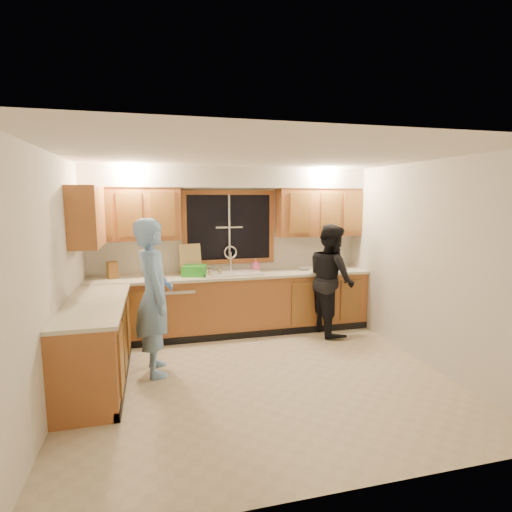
{
  "coord_description": "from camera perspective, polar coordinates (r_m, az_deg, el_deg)",
  "views": [
    {
      "loc": [
        -1.12,
        -4.21,
        2.05
      ],
      "look_at": [
        0.12,
        0.65,
        1.32
      ],
      "focal_mm": 28.0,
      "sensor_mm": 36.0,
      "label": 1
    }
  ],
  "objects": [
    {
      "name": "can_left",
      "position": [
        5.77,
        -6.71,
        -2.44
      ],
      "size": [
        0.08,
        0.08,
        0.13
      ],
      "primitive_type": "cylinder",
      "rotation": [
        0.0,
        0.0,
        0.12
      ],
      "color": "beige",
      "rests_on": "countertop_back"
    },
    {
      "name": "window_frame",
      "position": [
        6.22,
        -3.86,
        4.11
      ],
      "size": [
        1.44,
        0.03,
        1.14
      ],
      "color": "black",
      "rests_on": "wall_back"
    },
    {
      "name": "soffit",
      "position": [
        6.05,
        -3.64,
        11.1
      ],
      "size": [
        4.2,
        0.35,
        0.3
      ],
      "primitive_type": "cube",
      "color": "silver",
      "rests_on": "wall_back"
    },
    {
      "name": "floor",
      "position": [
        4.82,
        0.61,
        -16.92
      ],
      "size": [
        4.2,
        4.2,
        0.0
      ],
      "primitive_type": "plane",
      "color": "beige",
      "rests_on": "ground"
    },
    {
      "name": "sink",
      "position": [
        6.04,
        -3.3,
        -3.05
      ],
      "size": [
        0.86,
        0.52,
        0.57
      ],
      "color": "silver",
      "rests_on": "countertop_back"
    },
    {
      "name": "base_cabinets_back",
      "position": [
        6.13,
        -3.26,
        -6.96
      ],
      "size": [
        4.2,
        0.6,
        0.88
      ],
      "primitive_type": "cube",
      "color": "#A56030",
      "rests_on": "ground"
    },
    {
      "name": "wall_right",
      "position": [
        5.36,
        22.87,
        -0.96
      ],
      "size": [
        0.0,
        3.8,
        3.8
      ],
      "primitive_type": "plane",
      "rotation": [
        1.57,
        0.0,
        -1.57
      ],
      "color": "silver",
      "rests_on": "ground"
    },
    {
      "name": "bowl",
      "position": [
        6.39,
        6.92,
        -1.76
      ],
      "size": [
        0.19,
        0.19,
        0.05
      ],
      "primitive_type": "imported",
      "rotation": [
        0.0,
        0.0,
        -0.0
      ],
      "color": "silver",
      "rests_on": "countertop_back"
    },
    {
      "name": "dishwasher",
      "position": [
        6.04,
        -11.25,
        -7.66
      ],
      "size": [
        0.6,
        0.56,
        0.82
      ],
      "primitive_type": "cube",
      "color": "silver",
      "rests_on": "floor"
    },
    {
      "name": "wall_left",
      "position": [
        4.4,
        -26.9,
        -3.12
      ],
      "size": [
        0.0,
        3.8,
        3.8
      ],
      "primitive_type": "plane",
      "rotation": [
        1.57,
        0.0,
        1.57
      ],
      "color": "silver",
      "rests_on": "ground"
    },
    {
      "name": "soap_bottle",
      "position": [
        6.22,
        -0.01,
        -1.25
      ],
      "size": [
        0.11,
        0.11,
        0.2
      ],
      "primitive_type": "imported",
      "rotation": [
        0.0,
        0.0,
        0.21
      ],
      "color": "#E2568A",
      "rests_on": "countertop_back"
    },
    {
      "name": "dish_crate",
      "position": [
        5.94,
        -8.84,
        -2.05
      ],
      "size": [
        0.39,
        0.38,
        0.15
      ],
      "primitive_type": "cube",
      "rotation": [
        0.0,
        0.0,
        -0.25
      ],
      "color": "green",
      "rests_on": "countertop_back"
    },
    {
      "name": "upper_cabinets_return",
      "position": [
        5.4,
        -23.03,
        5.23
      ],
      "size": [
        0.33,
        0.9,
        0.75
      ],
      "primitive_type": "cube",
      "color": "#A56030",
      "rests_on": "wall_left"
    },
    {
      "name": "woman",
      "position": [
        6.14,
        10.7,
        -3.27
      ],
      "size": [
        0.64,
        0.82,
        1.67
      ],
      "primitive_type": "imported",
      "rotation": [
        0.0,
        0.0,
        1.58
      ],
      "color": "black",
      "rests_on": "floor"
    },
    {
      "name": "can_right",
      "position": [
        5.86,
        -5.13,
        -2.28
      ],
      "size": [
        0.07,
        0.07,
        0.12
      ],
      "primitive_type": "cylinder",
      "rotation": [
        0.0,
        0.0,
        0.17
      ],
      "color": "beige",
      "rests_on": "countertop_back"
    },
    {
      "name": "cutting_board",
      "position": [
        6.12,
        -9.37,
        -0.36
      ],
      "size": [
        0.35,
        0.17,
        0.44
      ],
      "primitive_type": "cube",
      "rotation": [
        -0.21,
        0.0,
        0.19
      ],
      "color": "tan",
      "rests_on": "countertop_back"
    },
    {
      "name": "wall_back",
      "position": [
        6.26,
        -3.84,
        0.92
      ],
      "size": [
        4.2,
        0.0,
        4.2
      ],
      "primitive_type": "plane",
      "rotation": [
        1.57,
        0.0,
        0.0
      ],
      "color": "silver",
      "rests_on": "ground"
    },
    {
      "name": "upper_cabinets_right",
      "position": [
        6.47,
        8.96,
        6.18
      ],
      "size": [
        1.35,
        0.33,
        0.75
      ],
      "primitive_type": "cube",
      "color": "#A56030",
      "rests_on": "wall_back"
    },
    {
      "name": "stove",
      "position": [
        4.35,
        -22.86,
        -13.97
      ],
      "size": [
        0.58,
        0.75,
        0.9
      ],
      "primitive_type": "cube",
      "color": "silver",
      "rests_on": "floor"
    },
    {
      "name": "upper_cabinets_left",
      "position": [
        5.96,
        -17.27,
        5.74
      ],
      "size": [
        1.35,
        0.33,
        0.75
      ],
      "primitive_type": "cube",
      "color": "#A56030",
      "rests_on": "wall_back"
    },
    {
      "name": "knife_block",
      "position": [
        6.01,
        -19.82,
        -1.9
      ],
      "size": [
        0.16,
        0.15,
        0.24
      ],
      "primitive_type": "cube",
      "rotation": [
        0.0,
        0.0,
        0.39
      ],
      "color": "#925E28",
      "rests_on": "countertop_back"
    },
    {
      "name": "countertop_back",
      "position": [
        6.01,
        -3.26,
        -2.76
      ],
      "size": [
        4.2,
        0.63,
        0.04
      ],
      "primitive_type": "cube",
      "color": "beige",
      "rests_on": "base_cabinets_back"
    },
    {
      "name": "countertop_left",
      "position": [
        4.75,
        -21.98,
        -6.35
      ],
      "size": [
        0.63,
        1.9,
        0.04
      ],
      "primitive_type": "cube",
      "color": "beige",
      "rests_on": "base_cabinets_left"
    },
    {
      "name": "base_cabinets_left",
      "position": [
        4.88,
        -21.86,
        -11.59
      ],
      "size": [
        0.6,
        1.9,
        0.88
      ],
      "primitive_type": "cube",
      "color": "#A56030",
      "rests_on": "ground"
    },
    {
      "name": "man",
      "position": [
        4.8,
        -14.35,
        -5.68
      ],
      "size": [
        0.51,
        0.71,
        1.83
      ],
      "primitive_type": "imported",
      "rotation": [
        0.0,
        0.0,
        1.68
      ],
      "color": "#78A8E3",
      "rests_on": "floor"
    },
    {
      "name": "ceiling",
      "position": [
        4.38,
        0.66,
        14.16
      ],
      "size": [
        4.2,
        4.2,
        0.0
      ],
      "primitive_type": "plane",
      "rotation": [
        3.14,
        0.0,
        0.0
      ],
      "color": "white"
    }
  ]
}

